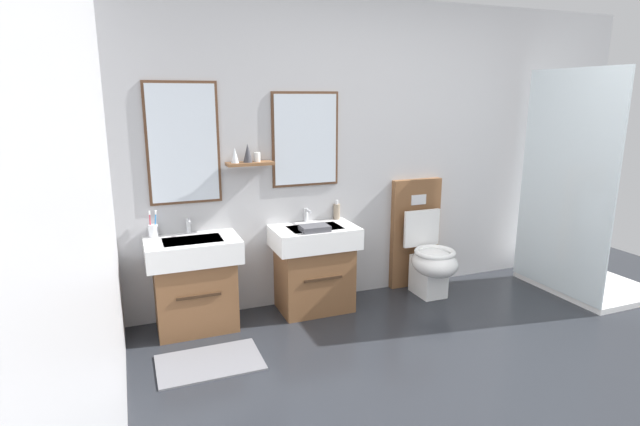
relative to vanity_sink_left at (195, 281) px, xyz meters
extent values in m
cube|color=#23262B|center=(1.78, -1.79, -0.42)|extent=(6.04, 5.41, 0.10)
cube|color=#A8A8AA|center=(1.78, 0.25, 0.88)|extent=(4.84, 0.12, 2.50)
cube|color=#4C301E|center=(0.00, 0.18, 1.01)|extent=(0.53, 0.02, 0.90)
cube|color=silver|center=(0.00, 0.17, 1.01)|extent=(0.49, 0.01, 0.86)
cube|color=#4C301E|center=(0.96, 0.18, 1.01)|extent=(0.56, 0.02, 0.76)
cube|color=silver|center=(0.96, 0.17, 1.01)|extent=(0.52, 0.01, 0.72)
cube|color=brown|center=(0.48, 0.11, 0.85)|extent=(0.36, 0.14, 0.02)
cone|color=silver|center=(0.36, 0.10, 0.92)|extent=(0.06, 0.06, 0.12)
cone|color=#333338|center=(0.46, 0.10, 0.93)|extent=(0.07, 0.07, 0.14)
cylinder|color=white|center=(0.54, 0.12, 0.90)|extent=(0.05, 0.05, 0.07)
cube|color=#A8A8AA|center=(-0.58, -1.79, 0.88)|extent=(0.12, 4.21, 2.50)
cube|color=slate|center=(0.00, -0.58, -0.37)|extent=(0.68, 0.44, 0.01)
cube|color=brown|center=(0.00, 0.00, -0.11)|extent=(0.58, 0.42, 0.54)
cube|color=#342214|center=(0.00, -0.21, -0.04)|extent=(0.32, 0.01, 0.02)
cube|color=white|center=(0.00, 0.00, 0.25)|extent=(0.68, 0.46, 0.17)
cube|color=silver|center=(0.00, -0.03, 0.31)|extent=(0.42, 0.25, 0.03)
cylinder|color=silver|center=(0.00, 0.18, 0.38)|extent=(0.03, 0.03, 0.11)
cylinder|color=silver|center=(0.00, 0.12, 0.43)|extent=(0.02, 0.11, 0.02)
cube|color=brown|center=(0.96, 0.00, -0.11)|extent=(0.58, 0.42, 0.54)
cube|color=#342214|center=(0.96, -0.21, -0.04)|extent=(0.32, 0.01, 0.02)
cube|color=white|center=(0.96, 0.00, 0.25)|extent=(0.68, 0.46, 0.17)
cube|color=silver|center=(0.96, -0.03, 0.31)|extent=(0.42, 0.25, 0.03)
cylinder|color=silver|center=(0.96, 0.18, 0.38)|extent=(0.03, 0.03, 0.11)
cylinder|color=silver|center=(0.96, 0.12, 0.43)|extent=(0.02, 0.11, 0.02)
cube|color=brown|center=(2.01, 0.17, 0.13)|extent=(0.48, 0.10, 1.00)
cube|color=silver|center=(2.01, 0.12, 0.45)|extent=(0.15, 0.01, 0.09)
cube|color=white|center=(2.01, -0.09, -0.20)|extent=(0.22, 0.30, 0.34)
ellipsoid|color=white|center=(2.01, -0.17, -0.05)|extent=(0.37, 0.46, 0.24)
torus|color=white|center=(2.01, -0.17, 0.04)|extent=(0.35, 0.35, 0.04)
cube|color=white|center=(2.01, 0.05, 0.20)|extent=(0.35, 0.03, 0.33)
cylinder|color=silver|center=(-0.26, 0.15, 0.38)|extent=(0.07, 0.07, 0.09)
cylinder|color=#2D84DB|center=(-0.24, 0.15, 0.43)|extent=(0.03, 0.01, 0.17)
cube|color=white|center=(-0.23, 0.15, 0.52)|extent=(0.01, 0.02, 0.03)
cylinder|color=#DB3847|center=(-0.28, 0.15, 0.43)|extent=(0.01, 0.02, 0.17)
cube|color=white|center=(-0.27, 0.15, 0.52)|extent=(0.01, 0.02, 0.03)
cylinder|color=gray|center=(1.23, 0.16, 0.39)|extent=(0.06, 0.06, 0.13)
cylinder|color=silver|center=(1.23, 0.16, 0.48)|extent=(0.02, 0.02, 0.04)
cube|color=#47474C|center=(0.92, -0.13, 0.35)|extent=(0.22, 0.16, 0.04)
cube|color=white|center=(3.48, -0.50, -0.35)|extent=(0.86, 0.98, 0.05)
cube|color=silver|center=(3.05, -0.50, 0.63)|extent=(0.02, 0.98, 1.90)
camera|label=1|loc=(-0.41, -3.63, 1.36)|focal=28.07mm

